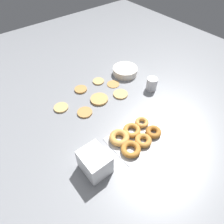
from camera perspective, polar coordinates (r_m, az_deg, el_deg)
The scene contains 12 objects.
ground_plane at distance 1.30m, azimuth -2.74°, elevation 0.88°, with size 3.00×3.00×0.00m, color gray.
pancake_0 at distance 1.35m, azimuth -3.67°, elevation 3.68°, with size 0.12×0.12×0.02m, color tan.
pancake_1 at distance 1.45m, azimuth -8.92°, elevation 6.40°, with size 0.09×0.09×0.01m, color #B27F42.
pancake_2 at distance 1.34m, azimuth -14.35°, elevation 1.24°, with size 0.09×0.09×0.01m, color tan.
pancake_3 at distance 1.48m, azimuth 0.32°, elevation 8.03°, with size 0.09×0.09×0.01m, color #B27F42.
pancake_4 at distance 1.51m, azimuth -3.90°, elevation 8.76°, with size 0.08×0.08×0.01m, color tan.
pancake_5 at distance 1.39m, azimuth 2.44°, elevation 5.12°, with size 0.10×0.10×0.01m, color tan.
pancake_6 at distance 1.28m, azimuth -7.78°, elevation -0.11°, with size 0.10×0.10×0.01m, color #B27F42.
donut_tray at distance 1.14m, azimuth 6.49°, elevation -7.02°, with size 0.31×0.22×0.04m.
batter_bowl at distance 1.58m, azimuth 3.76°, elevation 11.66°, with size 0.19×0.19×0.05m.
container_stack at distance 0.99m, azimuth -4.96°, elevation -14.09°, with size 0.12×0.14×0.13m.
paper_cup at distance 1.44m, azimuth 11.28°, elevation 7.89°, with size 0.07×0.07×0.09m.
Camera 1 is at (-0.52, -0.74, 0.93)m, focal length 32.00 mm.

